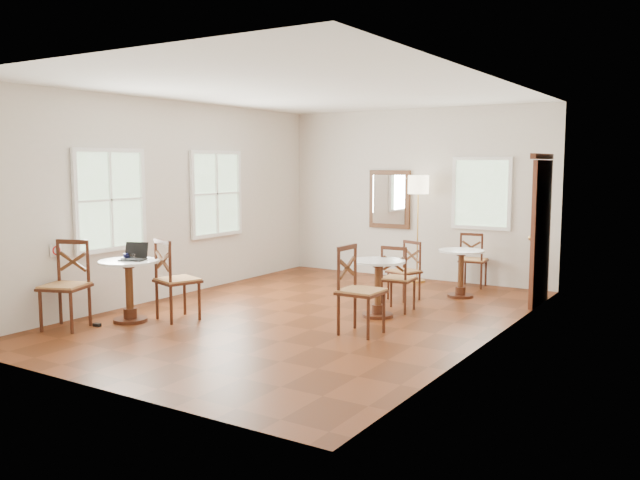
# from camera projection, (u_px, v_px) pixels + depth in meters

# --- Properties ---
(ground) EXTENTS (7.00, 7.00, 0.00)m
(ground) POSITION_uv_depth(u_px,v_px,m) (308.00, 315.00, 9.03)
(ground) COLOR #5F2910
(ground) RESTS_ON ground
(room_shell) EXTENTS (5.02, 7.02, 3.01)m
(room_shell) POSITION_uv_depth(u_px,v_px,m) (315.00, 175.00, 9.08)
(room_shell) COLOR beige
(room_shell) RESTS_ON ground
(cafe_table_near) EXTENTS (0.76, 0.76, 0.81)m
(cafe_table_near) POSITION_uv_depth(u_px,v_px,m) (129.00, 284.00, 8.62)
(cafe_table_near) COLOR #411E10
(cafe_table_near) RESTS_ON ground
(cafe_table_mid) EXTENTS (0.73, 0.73, 0.77)m
(cafe_table_mid) POSITION_uv_depth(u_px,v_px,m) (378.00, 282.00, 8.90)
(cafe_table_mid) COLOR #411E10
(cafe_table_mid) RESTS_ON ground
(cafe_table_back) EXTENTS (0.69, 0.69, 0.73)m
(cafe_table_back) POSITION_uv_depth(u_px,v_px,m) (461.00, 268.00, 10.21)
(cafe_table_back) COLOR #411E10
(cafe_table_back) RESTS_ON ground
(chair_near_a) EXTENTS (0.63, 0.63, 1.08)m
(chair_near_a) POSITION_uv_depth(u_px,v_px,m) (176.00, 280.00, 8.71)
(chair_near_a) COLOR #411E10
(chair_near_a) RESTS_ON ground
(chair_near_b) EXTENTS (0.65, 0.65, 1.10)m
(chair_near_b) POSITION_uv_depth(u_px,v_px,m) (66.00, 285.00, 8.27)
(chair_near_b) COLOR #411E10
(chair_near_b) RESTS_ON ground
(chair_mid_a) EXTENTS (0.45, 0.45, 0.93)m
(chair_mid_a) POSITION_uv_depth(u_px,v_px,m) (397.00, 278.00, 9.24)
(chair_mid_a) COLOR #411E10
(chair_mid_a) RESTS_ON ground
(chair_mid_b) EXTENTS (0.49, 0.49, 1.07)m
(chair_mid_b) POSITION_uv_depth(u_px,v_px,m) (359.00, 290.00, 8.00)
(chair_mid_b) COLOR #411E10
(chair_mid_b) RESTS_ON ground
(chair_back_a) EXTENTS (0.47, 0.47, 0.92)m
(chair_back_a) POSITION_uv_depth(u_px,v_px,m) (473.00, 260.00, 11.03)
(chair_back_a) COLOR #411E10
(chair_back_a) RESTS_ON ground
(chair_back_b) EXTENTS (0.52, 0.52, 0.88)m
(chair_back_b) POSITION_uv_depth(u_px,v_px,m) (405.00, 271.00, 10.03)
(chair_back_b) COLOR #411E10
(chair_back_b) RESTS_ON ground
(floor_lamp) EXTENTS (0.36, 0.36, 1.85)m
(floor_lamp) POSITION_uv_depth(u_px,v_px,m) (418.00, 192.00, 11.40)
(floor_lamp) COLOR #BF8C3F
(floor_lamp) RESTS_ON ground
(laptop) EXTENTS (0.38, 0.36, 0.22)m
(laptop) POSITION_uv_depth(u_px,v_px,m) (134.00, 256.00, 8.62)
(laptop) COLOR black
(laptop) RESTS_ON cafe_table_near
(mouse) EXTENTS (0.11, 0.09, 0.04)m
(mouse) POSITION_uv_depth(u_px,v_px,m) (124.00, 259.00, 8.56)
(mouse) COLOR black
(mouse) RESTS_ON cafe_table_near
(navy_mug) EXTENTS (0.10, 0.07, 0.08)m
(navy_mug) POSITION_uv_depth(u_px,v_px,m) (126.00, 256.00, 8.67)
(navy_mug) COLOR #0F1034
(navy_mug) RESTS_ON cafe_table_near
(water_glass) EXTENTS (0.06, 0.06, 0.10)m
(water_glass) POSITION_uv_depth(u_px,v_px,m) (133.00, 258.00, 8.49)
(water_glass) COLOR white
(water_glass) RESTS_ON cafe_table_near
(power_adapter) EXTENTS (0.10, 0.06, 0.04)m
(power_adapter) POSITION_uv_depth(u_px,v_px,m) (97.00, 325.00, 8.41)
(power_adapter) COLOR black
(power_adapter) RESTS_ON ground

